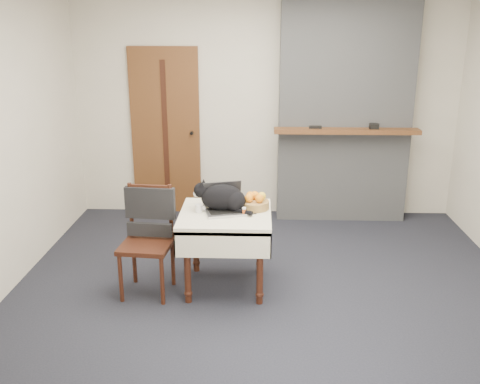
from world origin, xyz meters
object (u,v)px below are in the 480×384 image
object	(u,v)px
door	(166,132)
chair	(149,225)
side_table	(226,225)
cat	(223,198)
fruit_basket	(255,202)
cream_jar	(199,208)
pill_bottle	(244,211)
laptop	(224,205)

from	to	relation	value
door	chair	distance (m)	2.09
side_table	cat	size ratio (longest dim) A/B	1.47
fruit_basket	cat	bearing A→B (deg)	-167.57
door	cream_jar	size ratio (longest dim) A/B	28.54
side_table	cream_jar	bearing A→B (deg)	-179.58
pill_bottle	fruit_basket	xyz separation A→B (m)	(0.09, 0.18, 0.02)
pill_bottle	cat	bearing A→B (deg)	146.22
cat	side_table	bearing A→B (deg)	-57.72
laptop	cat	xyz separation A→B (m)	(-0.01, 0.02, 0.05)
cat	pill_bottle	xyz separation A→B (m)	(0.19, -0.12, -0.08)
cream_jar	chair	distance (m)	0.45
laptop	pill_bottle	distance (m)	0.20
door	cream_jar	distance (m)	2.10
door	laptop	distance (m)	2.14
door	pill_bottle	distance (m)	2.30
door	cat	bearing A→B (deg)	-67.08
cat	chair	distance (m)	0.68
chair	laptop	bearing A→B (deg)	12.76
side_table	cream_jar	world-z (taller)	cream_jar
door	fruit_basket	world-z (taller)	door
cream_jar	fruit_basket	distance (m)	0.50
fruit_basket	chair	size ratio (longest dim) A/B	0.27
side_table	chair	xyz separation A→B (m)	(-0.66, -0.05, 0.01)
cat	door	bearing A→B (deg)	121.92
door	laptop	size ratio (longest dim) A/B	5.05
cream_jar	door	bearing A→B (deg)	107.05
side_table	chair	distance (m)	0.66
fruit_basket	door	bearing A→B (deg)	120.22
side_table	fruit_basket	world-z (taller)	fruit_basket
laptop	chair	size ratio (longest dim) A/B	0.42
cream_jar	chair	size ratio (longest dim) A/B	0.07
side_table	pill_bottle	distance (m)	0.23
chair	door	bearing A→B (deg)	100.52
laptop	cat	world-z (taller)	cat
door	cream_jar	xyz separation A→B (m)	(0.61, -1.99, -0.26)
laptop	chair	bearing A→B (deg)	172.16
side_table	laptop	distance (m)	0.18
cat	cream_jar	xyz separation A→B (m)	(-0.21, -0.06, -0.08)
door	cat	size ratio (longest dim) A/B	3.78
side_table	pill_bottle	world-z (taller)	pill_bottle
fruit_basket	chair	xyz separation A→B (m)	(-0.91, -0.17, -0.16)
cream_jar	fruit_basket	xyz separation A→B (m)	(0.48, 0.12, 0.02)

